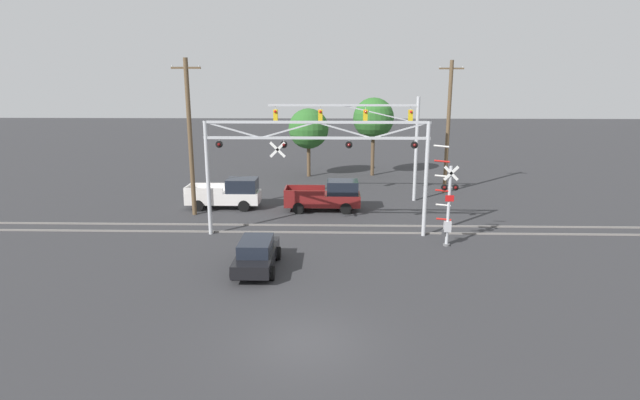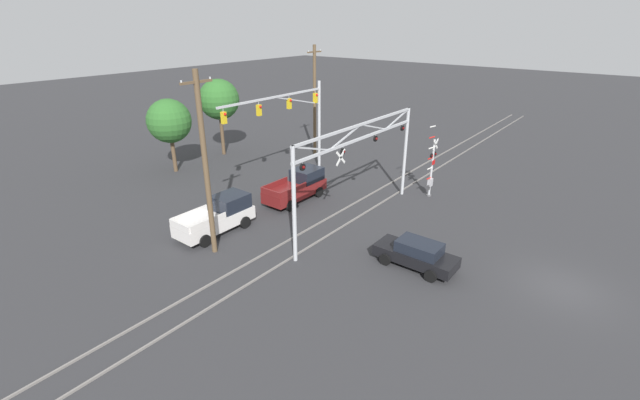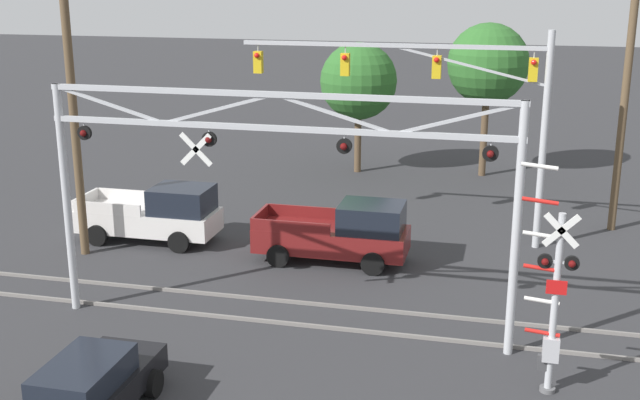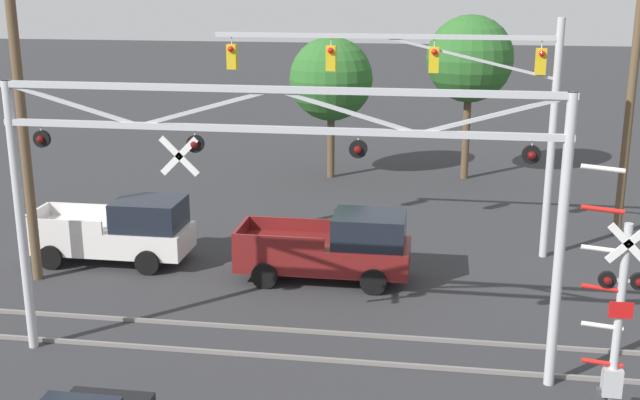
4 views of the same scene
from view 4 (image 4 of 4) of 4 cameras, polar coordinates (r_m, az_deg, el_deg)
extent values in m
cube|color=gray|center=(18.84, -2.77, -11.06)|extent=(80.00, 0.08, 0.10)
cube|color=gray|center=(20.10, -1.95, -9.24)|extent=(80.00, 0.08, 0.10)
cylinder|color=#B7BABF|center=(19.46, -20.52, -1.32)|extent=(0.22, 0.22, 6.32)
cylinder|color=#B7BABF|center=(17.23, 16.71, -3.13)|extent=(0.22, 0.22, 6.32)
cube|color=#B7BABF|center=(16.83, -3.20, 5.03)|extent=(12.13, 0.14, 0.14)
cube|color=#B7BABF|center=(16.69, -3.24, 7.85)|extent=(12.13, 0.14, 0.14)
cube|color=#B7BABF|center=(18.20, -17.20, 6.51)|extent=(3.00, 0.08, 0.91)
cube|color=#B7BABF|center=(17.12, -8.13, 6.50)|extent=(3.00, 0.08, 0.91)
cube|color=#B7BABF|center=(16.52, 1.87, 6.32)|extent=(3.00, 0.08, 0.91)
cube|color=#B7BABF|center=(16.44, 12.28, 5.92)|extent=(3.00, 0.08, 0.91)
cylinder|color=black|center=(18.68, -19.17, 4.13)|extent=(0.38, 0.10, 0.38)
sphere|color=#590C0C|center=(18.62, -19.27, 4.08)|extent=(0.18, 0.18, 0.18)
cylinder|color=#B7BABF|center=(18.64, -19.23, 4.85)|extent=(0.04, 0.04, 0.10)
cylinder|color=black|center=(17.34, -8.86, 3.97)|extent=(0.38, 0.10, 0.38)
sphere|color=#590C0C|center=(17.27, -8.93, 3.92)|extent=(0.18, 0.18, 0.18)
cylinder|color=#B7BABF|center=(17.29, -8.89, 4.75)|extent=(0.04, 0.04, 0.10)
cylinder|color=black|center=(16.63, 2.73, 3.64)|extent=(0.38, 0.10, 0.38)
sphere|color=#590C0C|center=(16.57, 2.71, 3.59)|extent=(0.18, 0.18, 0.18)
cylinder|color=#B7BABF|center=(16.59, 2.75, 4.45)|extent=(0.04, 0.04, 0.10)
cylinder|color=black|center=(16.65, 14.80, 3.14)|extent=(0.38, 0.10, 0.38)
sphere|color=#590C0C|center=(16.58, 14.83, 3.09)|extent=(0.18, 0.18, 0.18)
cylinder|color=#B7BABF|center=(16.60, 14.86, 3.95)|extent=(0.04, 0.04, 0.10)
cube|color=white|center=(17.40, -9.97, 3.09)|extent=(0.88, 0.03, 0.88)
cube|color=white|center=(17.40, -9.97, 3.09)|extent=(0.88, 0.03, 0.88)
cylinder|color=black|center=(17.38, -10.00, 3.07)|extent=(0.04, 0.04, 0.02)
cylinder|color=#B7BABF|center=(16.20, 20.39, -8.71)|extent=(0.16, 0.16, 4.22)
cube|color=white|center=(15.48, 21.09, -2.92)|extent=(0.78, 0.03, 0.78)
cube|color=white|center=(15.48, 21.09, -2.92)|extent=(0.78, 0.03, 0.78)
cylinder|color=black|center=(15.46, 21.10, -2.95)|extent=(0.04, 0.04, 0.02)
cylinder|color=black|center=(15.76, 19.74, -5.35)|extent=(0.32, 0.09, 0.32)
sphere|color=#590C0C|center=(15.71, 19.78, -5.43)|extent=(0.16, 0.16, 0.16)
cylinder|color=black|center=(15.89, 21.73, -5.39)|extent=(0.32, 0.09, 0.32)
sphere|color=#590C0C|center=(15.83, 21.77, -5.47)|extent=(0.16, 0.16, 0.16)
cube|color=#B7BABF|center=(15.82, 20.74, -5.37)|extent=(0.64, 0.06, 0.06)
cube|color=red|center=(15.93, 20.62, -7.35)|extent=(0.44, 0.02, 0.32)
cube|color=#B2B2B7|center=(16.64, 20.04, -12.03)|extent=(0.36, 0.28, 0.56)
cylinder|color=red|center=(16.43, 19.42, -10.86)|extent=(0.76, 0.09, 0.16)
cylinder|color=white|center=(16.11, 19.43, -8.45)|extent=(0.76, 0.09, 0.16)
cylinder|color=red|center=(15.81, 19.45, -5.93)|extent=(0.76, 0.09, 0.16)
cylinder|color=white|center=(15.55, 19.46, -3.33)|extent=(0.76, 0.09, 0.16)
cylinder|color=red|center=(15.31, 19.47, -0.64)|extent=(0.76, 0.09, 0.16)
cylinder|color=white|center=(15.12, 19.48, 2.12)|extent=(0.76, 0.09, 0.16)
cube|color=#3F3F42|center=(16.77, 19.41, -13.09)|extent=(0.24, 0.12, 0.36)
cylinder|color=#B7BABF|center=(25.25, 16.16, 4.01)|extent=(0.24, 0.24, 7.35)
cube|color=#B7BABF|center=(24.69, 4.47, 11.54)|extent=(10.37, 0.14, 0.14)
cube|color=#B7BABF|center=(24.68, 10.54, 9.93)|extent=(5.20, 0.08, 1.28)
cylinder|color=#B7BABF|center=(25.49, -6.31, 11.28)|extent=(0.04, 0.04, 0.30)
cube|color=gold|center=(25.53, -6.27, 10.10)|extent=(0.30, 0.26, 0.76)
sphere|color=red|center=(25.35, -6.39, 10.62)|extent=(0.18, 0.18, 0.18)
cylinder|color=#B7BABF|center=(24.87, 0.80, 11.27)|extent=(0.04, 0.04, 0.30)
cube|color=gold|center=(24.91, 0.80, 10.05)|extent=(0.30, 0.26, 0.76)
sphere|color=red|center=(24.73, 0.75, 10.59)|extent=(0.18, 0.18, 0.18)
cylinder|color=#B7BABF|center=(24.63, 8.15, 11.07)|extent=(0.04, 0.04, 0.30)
cube|color=gold|center=(24.68, 8.11, 9.84)|extent=(0.30, 0.26, 0.76)
sphere|color=red|center=(24.49, 8.12, 10.39)|extent=(0.18, 0.18, 0.18)
cylinder|color=#B7BABF|center=(24.79, 15.51, 10.70)|extent=(0.04, 0.04, 0.30)
cube|color=gold|center=(24.84, 15.42, 9.48)|extent=(0.30, 0.26, 0.76)
sphere|color=red|center=(24.65, 15.51, 10.02)|extent=(0.18, 0.18, 0.18)
cube|color=maroon|center=(23.16, 0.24, -3.89)|extent=(4.96, 1.83, 0.77)
cube|color=black|center=(22.75, 3.53, -2.08)|extent=(2.02, 1.69, 0.89)
cube|color=maroon|center=(22.34, -2.91, -3.07)|extent=(2.54, 0.08, 0.40)
cube|color=maroon|center=(23.97, -2.07, -1.74)|extent=(2.54, 0.08, 0.40)
cube|color=maroon|center=(23.44, -5.64, -2.22)|extent=(0.10, 1.75, 0.40)
cylinder|color=black|center=(22.27, 3.82, -5.81)|extent=(0.74, 0.24, 0.74)
cylinder|color=black|center=(24.00, 4.21, -4.20)|extent=(0.74, 0.24, 0.74)
cylinder|color=black|center=(22.71, -3.96, -5.38)|extent=(0.74, 0.24, 0.74)
cylinder|color=black|center=(24.41, -3.01, -3.83)|extent=(0.74, 0.24, 0.74)
cube|color=silver|center=(25.43, -14.67, -2.61)|extent=(4.89, 1.83, 0.77)
cube|color=black|center=(24.71, -12.04, -0.96)|extent=(1.99, 1.69, 0.89)
cube|color=silver|center=(24.96, -17.86, -1.80)|extent=(2.49, 0.08, 0.40)
cube|color=silver|center=(26.46, -16.21, -0.68)|extent=(2.49, 0.08, 0.40)
cube|color=silver|center=(26.29, -19.56, -1.08)|extent=(0.10, 1.75, 0.40)
cylinder|color=black|center=(24.19, -12.16, -4.36)|extent=(0.74, 0.24, 0.74)
cylinder|color=black|center=(25.83, -10.72, -2.98)|extent=(0.74, 0.24, 0.74)
cylinder|color=black|center=(25.40, -18.58, -3.87)|extent=(0.74, 0.24, 0.74)
cylinder|color=black|center=(26.96, -16.81, -2.59)|extent=(0.74, 0.24, 0.74)
cylinder|color=brown|center=(23.61, -20.47, 5.83)|extent=(0.28, 0.28, 9.75)
cylinder|color=brown|center=(28.13, 21.29, 7.32)|extent=(0.28, 0.28, 9.86)
cylinder|color=brown|center=(34.98, 10.35, 4.62)|extent=(0.32, 0.32, 3.88)
sphere|color=#2D6628|center=(34.52, 10.61, 9.85)|extent=(3.64, 3.64, 3.64)
cylinder|color=brown|center=(34.74, 0.78, 4.09)|extent=(0.32, 0.32, 3.04)
sphere|color=#2D6628|center=(34.28, 0.80, 8.61)|extent=(3.54, 3.54, 3.54)
camera|label=1|loc=(10.80, -156.73, -15.26)|focal=28.00mm
camera|label=2|loc=(24.55, -76.97, 11.84)|focal=24.00mm
camera|label=3|loc=(3.44, 148.04, -2.66)|focal=45.00mm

